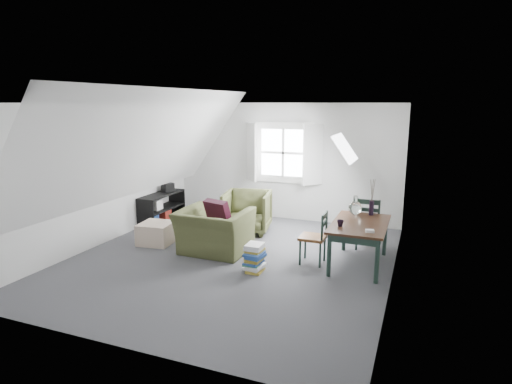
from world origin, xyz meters
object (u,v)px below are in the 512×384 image
at_px(media_shelf, 161,210).
at_px(armchair_near, 215,252).
at_px(ottoman, 157,233).
at_px(armchair_far, 247,231).
at_px(dining_chair_far, 369,222).
at_px(magazine_stack, 255,258).
at_px(dining_chair_near, 315,237).
at_px(dining_table, 360,228).

bearing_deg(media_shelf, armchair_near, -34.07).
distance_m(ottoman, media_shelf, 1.38).
xyz_separation_m(armchair_far, dining_chair_far, (2.35, -0.16, 0.48)).
xyz_separation_m(media_shelf, magazine_stack, (2.84, -1.76, -0.07)).
bearing_deg(armchair_far, dining_chair_near, -46.62).
xyz_separation_m(armchair_near, armchair_far, (0.05, 1.31, 0.00)).
height_order(ottoman, dining_chair_far, dining_chair_far).
distance_m(dining_table, magazine_stack, 1.69).
bearing_deg(armchair_far, dining_table, -34.56).
bearing_deg(dining_chair_far, media_shelf, -7.51).
relative_size(ottoman, media_shelf, 0.47).
xyz_separation_m(ottoman, dining_chair_near, (2.90, 0.08, 0.25)).
height_order(dining_chair_far, media_shelf, dining_chair_far).
bearing_deg(ottoman, armchair_far, 45.27).
relative_size(media_shelf, magazine_stack, 2.87).
bearing_deg(armchair_near, magazine_stack, 151.50).
bearing_deg(media_shelf, dining_table, -13.20).
bearing_deg(dining_table, armchair_near, -176.56).
height_order(dining_chair_far, magazine_stack, dining_chair_far).
bearing_deg(dining_table, dining_chair_near, -169.13).
bearing_deg(dining_chair_far, armchair_near, 19.20).
bearing_deg(dining_chair_near, magazine_stack, -54.26).
bearing_deg(dining_chair_near, dining_table, 99.60).
relative_size(dining_table, media_shelf, 1.13).
height_order(dining_chair_near, magazine_stack, dining_chair_near).
xyz_separation_m(armchair_near, dining_chair_near, (1.70, 0.13, 0.44)).
xyz_separation_m(ottoman, magazine_stack, (2.14, -0.58, 0.02)).
height_order(dining_table, dining_chair_near, dining_chair_near).
xyz_separation_m(armchair_near, dining_table, (2.36, 0.31, 0.60)).
bearing_deg(magazine_stack, dining_chair_near, 41.01).
distance_m(ottoman, dining_chair_far, 3.77).
bearing_deg(armchair_far, media_shelf, 171.00).
distance_m(armchair_far, media_shelf, 1.97).
xyz_separation_m(armchair_far, media_shelf, (-1.95, -0.07, 0.28)).
distance_m(dining_chair_far, dining_chair_near, 1.23).
bearing_deg(media_shelf, ottoman, -60.45).
height_order(ottoman, dining_table, dining_table).
relative_size(dining_chair_far, dining_chair_near, 1.10).
xyz_separation_m(dining_table, dining_chair_far, (0.04, 0.84, -0.12)).
bearing_deg(dining_chair_far, magazine_stack, 42.61).
bearing_deg(dining_chair_far, dining_chair_near, 49.05).
distance_m(armchair_far, dining_chair_far, 2.40).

